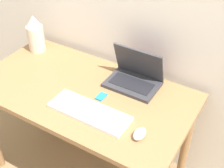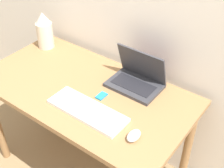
% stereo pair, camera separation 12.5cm
% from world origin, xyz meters
% --- Properties ---
extents(desk, '(1.24, 0.66, 0.72)m').
position_xyz_m(desk, '(0.00, 0.33, 0.63)').
color(desk, olive).
rests_on(desk, ground_plane).
extents(laptop, '(0.30, 0.21, 0.22)m').
position_xyz_m(laptop, '(0.22, 0.54, 0.77)').
color(laptop, '#333338').
rests_on(laptop, desk).
extents(keyboard, '(0.44, 0.16, 0.02)m').
position_xyz_m(keyboard, '(0.14, 0.19, 0.73)').
color(keyboard, white).
rests_on(keyboard, desk).
extents(mouse, '(0.05, 0.09, 0.04)m').
position_xyz_m(mouse, '(0.43, 0.18, 0.74)').
color(mouse, silver).
rests_on(mouse, desk).
extents(vase, '(0.11, 0.11, 0.25)m').
position_xyz_m(vase, '(-0.51, 0.53, 0.84)').
color(vase, beige).
rests_on(vase, desk).
extents(mp3_player, '(0.04, 0.06, 0.01)m').
position_xyz_m(mp3_player, '(0.12, 0.33, 0.73)').
color(mp3_player, '#1E7FB7').
rests_on(mp3_player, desk).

